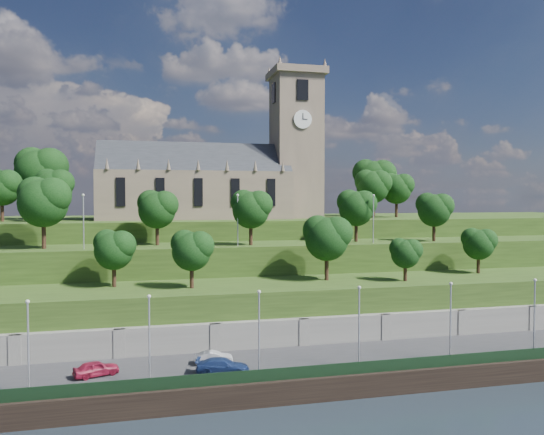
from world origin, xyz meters
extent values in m
plane|color=black|center=(0.00, 0.00, 0.00)|extent=(320.00, 320.00, 0.00)
cube|color=#2D2D30|center=(0.00, 6.00, 1.00)|extent=(160.00, 12.00, 2.00)
cube|color=black|center=(0.00, -0.05, 1.10)|extent=(160.00, 0.50, 2.20)
cube|color=black|center=(0.00, 0.60, 2.60)|extent=(160.00, 0.10, 1.20)
cube|color=slate|center=(0.00, 12.00, 2.50)|extent=(160.00, 2.00, 5.00)
cube|color=slate|center=(-25.00, 11.20, 2.50)|extent=(1.20, 0.60, 5.00)
cube|color=slate|center=(-15.00, 11.20, 2.50)|extent=(1.20, 0.60, 5.00)
cube|color=slate|center=(-5.00, 11.20, 2.50)|extent=(1.20, 0.60, 5.00)
cube|color=slate|center=(5.00, 11.20, 2.50)|extent=(1.20, 0.60, 5.00)
cube|color=slate|center=(15.00, 11.20, 2.50)|extent=(1.20, 0.60, 5.00)
cube|color=slate|center=(25.00, 11.20, 2.50)|extent=(1.20, 0.60, 5.00)
cube|color=slate|center=(35.00, 11.20, 2.50)|extent=(1.20, 0.60, 5.00)
cube|color=#294216|center=(0.00, 18.00, 4.00)|extent=(160.00, 12.00, 8.00)
cube|color=#294216|center=(0.00, 29.00, 6.00)|extent=(160.00, 10.00, 12.00)
cube|color=#294216|center=(0.00, 50.00, 7.50)|extent=(160.00, 32.00, 15.00)
cube|color=#6D5C4C|center=(-4.00, 46.00, 19.00)|extent=(32.00, 12.00, 8.00)
cube|color=#24272C|center=(-4.00, 46.00, 23.00)|extent=(32.00, 10.18, 10.18)
cone|color=#6D5C4C|center=(-18.00, 40.00, 23.90)|extent=(0.70, 0.70, 1.80)
cone|color=#6D5C4C|center=(-13.33, 40.00, 23.90)|extent=(0.70, 0.70, 1.80)
cone|color=#6D5C4C|center=(-8.67, 40.00, 23.90)|extent=(0.70, 0.70, 1.80)
cone|color=#6D5C4C|center=(-4.00, 40.00, 23.90)|extent=(0.70, 0.70, 1.80)
cone|color=#6D5C4C|center=(0.67, 40.00, 23.90)|extent=(0.70, 0.70, 1.80)
cone|color=#6D5C4C|center=(5.33, 40.00, 23.90)|extent=(0.70, 0.70, 1.80)
cone|color=#6D5C4C|center=(10.00, 40.00, 23.90)|extent=(0.70, 0.70, 1.80)
cube|color=black|center=(-16.00, 39.92, 19.50)|extent=(1.40, 0.25, 4.50)
cube|color=black|center=(-10.00, 39.92, 19.50)|extent=(1.40, 0.25, 4.50)
cube|color=black|center=(-4.00, 39.92, 19.50)|extent=(1.40, 0.25, 4.50)
cube|color=black|center=(2.00, 39.92, 19.50)|extent=(1.40, 0.25, 4.50)
cube|color=black|center=(8.00, 39.92, 19.50)|extent=(1.40, 0.25, 4.50)
cube|color=#6D5C4C|center=(14.00, 46.00, 27.50)|extent=(8.00, 8.00, 25.00)
cube|color=#6D5C4C|center=(14.00, 46.00, 40.60)|extent=(9.20, 9.20, 1.20)
cone|color=#6D5C4C|center=(10.00, 42.00, 41.80)|extent=(0.80, 0.80, 1.60)
cone|color=#6D5C4C|center=(10.00, 50.00, 41.80)|extent=(0.80, 0.80, 1.60)
cone|color=#6D5C4C|center=(18.00, 42.00, 41.80)|extent=(0.80, 0.80, 1.60)
cone|color=#6D5C4C|center=(18.00, 50.00, 41.80)|extent=(0.80, 0.80, 1.60)
cube|color=black|center=(14.00, 41.92, 37.00)|extent=(2.00, 0.25, 3.50)
cube|color=black|center=(14.00, 50.08, 37.00)|extent=(2.00, 0.25, 3.50)
cube|color=black|center=(9.92, 46.00, 37.00)|extent=(0.25, 2.00, 3.50)
cube|color=black|center=(18.08, 46.00, 37.00)|extent=(0.25, 2.00, 3.50)
cylinder|color=white|center=(14.00, 41.88, 32.00)|extent=(3.20, 0.30, 3.20)
cylinder|color=white|center=(18.12, 46.00, 32.00)|extent=(0.30, 3.20, 3.20)
cube|color=black|center=(14.00, 41.70, 32.50)|extent=(0.12, 0.05, 1.10)
cube|color=black|center=(14.40, 41.70, 32.00)|extent=(0.80, 0.05, 0.12)
cylinder|color=black|center=(-15.97, 20.00, 9.48)|extent=(0.49, 0.49, 2.96)
sphere|color=black|center=(-15.97, 20.00, 12.34)|extent=(4.60, 4.60, 4.60)
sphere|color=black|center=(-15.05, 19.54, 13.03)|extent=(3.45, 3.45, 3.45)
sphere|color=black|center=(-16.77, 20.58, 13.26)|extent=(3.22, 3.22, 3.22)
cylinder|color=black|center=(-7.02, 17.00, 9.48)|extent=(0.49, 0.49, 2.96)
sphere|color=black|center=(-7.02, 17.00, 12.34)|extent=(4.60, 4.60, 4.60)
sphere|color=black|center=(-6.10, 16.54, 13.03)|extent=(3.45, 3.45, 3.45)
sphere|color=black|center=(-7.83, 17.58, 13.26)|extent=(3.22, 3.22, 3.22)
cylinder|color=black|center=(10.41, 19.00, 9.81)|extent=(0.52, 0.52, 3.61)
sphere|color=black|center=(10.41, 19.00, 13.30)|extent=(5.62, 5.62, 5.62)
sphere|color=black|center=(11.53, 18.44, 14.14)|extent=(4.21, 4.21, 4.21)
sphere|color=black|center=(9.43, 19.70, 14.42)|extent=(3.93, 3.93, 3.93)
cylinder|color=black|center=(19.95, 16.00, 9.18)|extent=(0.46, 0.46, 2.36)
sphere|color=black|center=(19.95, 16.00, 11.46)|extent=(3.67, 3.67, 3.67)
sphere|color=black|center=(20.69, 15.63, 12.01)|extent=(2.75, 2.75, 2.75)
sphere|color=black|center=(19.31, 16.46, 12.20)|extent=(2.57, 2.57, 2.57)
cylinder|color=black|center=(33.29, 20.00, 9.37)|extent=(0.48, 0.48, 2.75)
sphere|color=black|center=(33.29, 20.00, 12.03)|extent=(4.28, 4.28, 4.28)
sphere|color=black|center=(34.14, 19.57, 12.67)|extent=(3.21, 3.21, 3.21)
sphere|color=black|center=(32.54, 20.53, 12.89)|extent=(2.99, 2.99, 2.99)
cylinder|color=black|center=(-25.12, 28.00, 14.03)|extent=(0.54, 0.54, 4.05)
sphere|color=black|center=(-25.12, 28.00, 17.94)|extent=(6.30, 6.30, 6.30)
sphere|color=black|center=(-23.86, 27.37, 18.89)|extent=(4.73, 4.73, 4.73)
sphere|color=black|center=(-26.22, 28.79, 19.20)|extent=(4.41, 4.41, 4.41)
cylinder|color=black|center=(-10.70, 30.00, 13.66)|extent=(0.51, 0.51, 3.33)
sphere|color=black|center=(-10.70, 30.00, 16.88)|extent=(5.18, 5.18, 5.18)
sphere|color=black|center=(-9.67, 29.48, 17.66)|extent=(3.88, 3.88, 3.88)
sphere|color=black|center=(-11.61, 30.65, 17.92)|extent=(3.62, 3.62, 3.62)
cylinder|color=black|center=(2.03, 27.00, 13.67)|extent=(0.51, 0.51, 3.35)
sphere|color=black|center=(2.03, 27.00, 16.91)|extent=(5.21, 5.21, 5.21)
sphere|color=black|center=(3.07, 26.48, 17.69)|extent=(3.91, 3.91, 3.91)
sphere|color=black|center=(1.12, 27.65, 17.95)|extent=(3.65, 3.65, 3.65)
cylinder|color=black|center=(18.58, 29.00, 13.69)|extent=(0.51, 0.51, 3.38)
sphere|color=black|center=(18.58, 29.00, 16.96)|extent=(5.26, 5.26, 5.26)
sphere|color=black|center=(19.63, 28.47, 17.74)|extent=(3.94, 3.94, 3.94)
sphere|color=black|center=(17.66, 29.66, 18.01)|extent=(3.68, 3.68, 3.68)
cylinder|color=black|center=(30.40, 27.00, 13.59)|extent=(0.50, 0.50, 3.18)
sphere|color=black|center=(30.40, 27.00, 16.67)|extent=(4.95, 4.95, 4.95)
sphere|color=black|center=(31.39, 26.50, 17.41)|extent=(3.72, 3.72, 3.72)
sphere|color=black|center=(29.53, 27.62, 17.66)|extent=(3.47, 3.47, 3.47)
cylinder|color=black|center=(-33.42, 42.00, 16.72)|extent=(0.51, 0.51, 3.44)
sphere|color=black|center=(-33.42, 42.00, 20.05)|extent=(5.36, 5.36, 5.36)
sphere|color=black|center=(-32.35, 41.46, 20.85)|extent=(4.02, 4.02, 4.02)
cylinder|color=black|center=(-29.02, 48.00, 17.57)|extent=(0.59, 0.59, 5.14)
sphere|color=black|center=(-29.02, 48.00, 22.55)|extent=(8.00, 8.00, 8.00)
sphere|color=black|center=(-27.42, 47.20, 23.75)|extent=(6.00, 6.00, 6.00)
sphere|color=black|center=(-30.42, 49.00, 24.15)|extent=(5.60, 5.60, 5.60)
cylinder|color=black|center=(-25.70, 40.00, 16.73)|extent=(0.51, 0.51, 3.45)
sphere|color=black|center=(-25.70, 40.00, 20.07)|extent=(5.37, 5.37, 5.37)
sphere|color=black|center=(-24.62, 39.46, 20.87)|extent=(4.03, 4.03, 4.03)
sphere|color=black|center=(-26.64, 40.67, 21.14)|extent=(3.76, 3.76, 3.76)
cylinder|color=black|center=(27.04, 42.00, 16.85)|extent=(0.52, 0.52, 3.71)
sphere|color=black|center=(27.04, 42.00, 20.44)|extent=(5.77, 5.77, 5.77)
sphere|color=black|center=(28.19, 41.42, 21.31)|extent=(4.33, 4.33, 4.33)
sphere|color=black|center=(26.03, 42.72, 21.59)|extent=(4.04, 4.04, 4.04)
cylinder|color=black|center=(30.83, 50.00, 17.39)|extent=(0.57, 0.57, 4.77)
sphere|color=black|center=(30.83, 50.00, 22.00)|extent=(7.42, 7.42, 7.42)
sphere|color=black|center=(32.32, 49.26, 23.11)|extent=(5.57, 5.57, 5.57)
sphere|color=black|center=(29.53, 50.93, 23.48)|extent=(5.20, 5.20, 5.20)
cylinder|color=black|center=(32.67, 44.00, 16.75)|extent=(0.52, 0.52, 3.51)
sphere|color=black|center=(32.67, 44.00, 20.14)|extent=(5.46, 5.46, 5.46)
sphere|color=black|center=(33.76, 43.45, 20.96)|extent=(4.09, 4.09, 4.09)
sphere|color=black|center=(31.72, 44.68, 21.24)|extent=(3.82, 3.82, 3.82)
cylinder|color=#B2B2B7|center=(-22.00, 2.50, 5.89)|extent=(0.16, 0.16, 7.78)
sphere|color=silver|center=(-22.00, 2.50, 9.90)|extent=(0.36, 0.36, 0.36)
cylinder|color=#B2B2B7|center=(-12.00, 2.50, 5.89)|extent=(0.16, 0.16, 7.78)
sphere|color=silver|center=(-12.00, 2.50, 9.90)|extent=(0.36, 0.36, 0.36)
cylinder|color=#B2B2B7|center=(-2.00, 2.50, 5.89)|extent=(0.16, 0.16, 7.78)
sphere|color=silver|center=(-2.00, 2.50, 9.90)|extent=(0.36, 0.36, 0.36)
cylinder|color=#B2B2B7|center=(8.00, 2.50, 5.89)|extent=(0.16, 0.16, 7.78)
sphere|color=silver|center=(8.00, 2.50, 9.90)|extent=(0.36, 0.36, 0.36)
cylinder|color=#B2B2B7|center=(18.00, 2.50, 5.89)|extent=(0.16, 0.16, 7.78)
sphere|color=silver|center=(18.00, 2.50, 9.90)|extent=(0.36, 0.36, 0.36)
cylinder|color=#B2B2B7|center=(28.00, 2.50, 5.89)|extent=(0.16, 0.16, 7.78)
sphere|color=silver|center=(28.00, 2.50, 9.90)|extent=(0.36, 0.36, 0.36)
cylinder|color=#B2B2B7|center=(-20.00, 26.00, 15.42)|extent=(0.16, 0.16, 6.84)
sphere|color=silver|center=(-20.00, 26.00, 18.96)|extent=(0.36, 0.36, 0.36)
cylinder|color=#B2B2B7|center=(0.00, 26.00, 15.42)|extent=(0.16, 0.16, 6.84)
sphere|color=silver|center=(0.00, 26.00, 18.96)|extent=(0.36, 0.36, 0.36)
cylinder|color=#B2B2B7|center=(20.00, 26.00, 15.42)|extent=(0.16, 0.16, 6.84)
sphere|color=silver|center=(20.00, 26.00, 18.96)|extent=(0.36, 0.36, 0.36)
imported|color=maroon|center=(-16.86, 5.90, 2.71)|extent=(4.46, 2.95, 1.41)
imported|color=#A5A7AA|center=(-5.70, 7.00, 2.62)|extent=(3.88, 1.65, 1.25)
imported|color=navy|center=(-5.25, 3.76, 2.73)|extent=(5.37, 3.17, 1.46)
camera|label=1|loc=(-12.16, -45.47, 18.75)|focal=35.00mm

